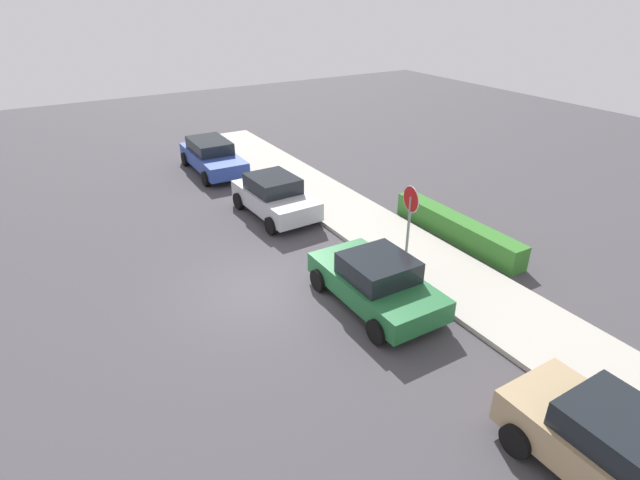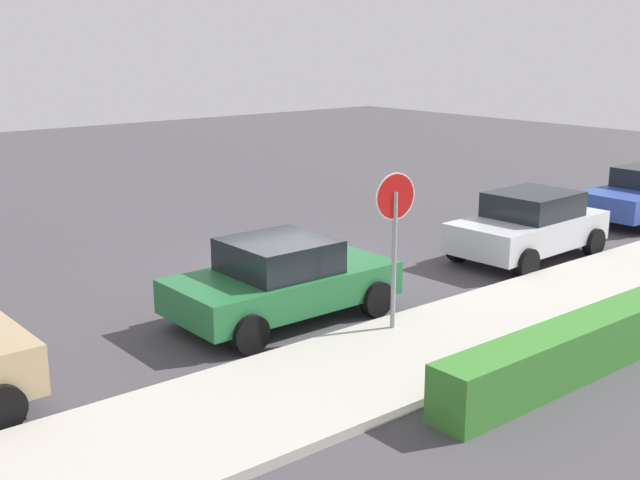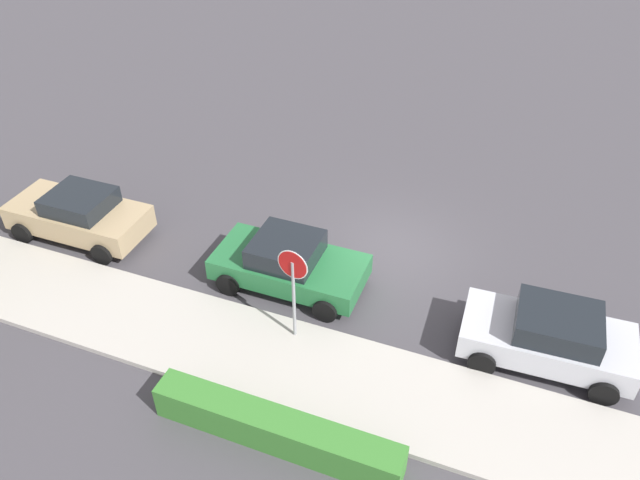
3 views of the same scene
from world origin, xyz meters
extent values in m
plane|color=#423F44|center=(0.00, 0.00, 0.00)|extent=(60.00, 60.00, 0.00)
cube|color=#B2ADA3|center=(0.00, 5.09, 0.07)|extent=(32.00, 2.68, 0.14)
cylinder|color=gray|center=(1.20, 4.23, 1.21)|extent=(0.08, 0.08, 2.43)
cylinder|color=white|center=(1.20, 4.23, 2.35)|extent=(0.77, 0.11, 0.77)
cylinder|color=red|center=(1.20, 4.23, 2.35)|extent=(0.72, 0.11, 0.72)
cube|color=#236B38|center=(2.11, 2.43, 0.60)|extent=(4.02, 1.90, 0.58)
cube|color=black|center=(2.19, 2.43, 1.17)|extent=(1.70, 1.66, 0.57)
cylinder|color=black|center=(3.47, 3.37, 0.32)|extent=(0.64, 0.22, 0.64)
cylinder|color=black|center=(3.48, 1.49, 0.32)|extent=(0.64, 0.22, 0.64)
cylinder|color=black|center=(0.74, 3.36, 0.32)|extent=(0.64, 0.22, 0.64)
cylinder|color=black|center=(0.75, 1.48, 0.32)|extent=(0.64, 0.22, 0.64)
cube|color=silver|center=(-4.49, 2.71, 0.63)|extent=(3.94, 1.93, 0.65)
cube|color=black|center=(-4.63, 2.70, 1.23)|extent=(1.93, 1.63, 0.54)
cylinder|color=black|center=(-3.22, 3.64, 0.32)|extent=(0.65, 0.25, 0.64)
cylinder|color=black|center=(-3.14, 1.88, 0.32)|extent=(0.65, 0.25, 0.64)
cylinder|color=black|center=(-5.84, 3.54, 0.32)|extent=(0.65, 0.25, 0.64)
cylinder|color=black|center=(-5.77, 1.77, 0.32)|extent=(0.65, 0.25, 0.64)
cylinder|color=black|center=(7.35, 3.52, 0.32)|extent=(0.64, 0.23, 0.64)
cylinder|color=black|center=(-8.80, 1.51, 0.32)|extent=(0.64, 0.23, 0.64)
cube|color=#387A2D|center=(0.40, 7.07, 0.41)|extent=(5.37, 0.69, 0.81)
camera|label=1|loc=(11.04, -4.61, 7.73)|focal=28.00mm
camera|label=2|loc=(10.09, 13.14, 4.81)|focal=45.00mm
camera|label=3|loc=(-3.24, 13.91, 11.28)|focal=35.00mm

